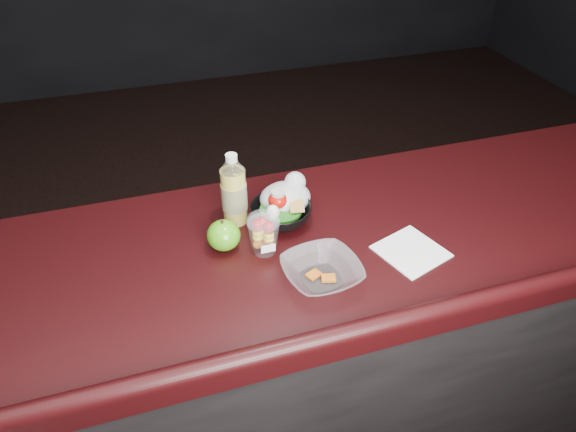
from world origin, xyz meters
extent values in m
cube|color=black|center=(0.00, 0.30, 0.49)|extent=(4.00, 0.65, 0.98)
cube|color=black|center=(0.00, 0.30, 1.00)|extent=(4.06, 0.71, 0.04)
cylinder|color=gold|center=(-0.05, 0.45, 1.11)|extent=(0.07, 0.07, 0.17)
cylinder|color=white|center=(-0.05, 0.45, 1.11)|extent=(0.07, 0.07, 0.17)
cone|color=white|center=(-0.05, 0.45, 1.21)|extent=(0.07, 0.07, 0.03)
cylinder|color=white|center=(-0.05, 0.45, 1.23)|extent=(0.03, 0.03, 0.02)
cylinder|color=#072D99|center=(-0.05, 0.45, 1.11)|extent=(0.07, 0.07, 0.08)
ellipsoid|color=white|center=(0.00, 0.29, 1.12)|extent=(0.09, 0.09, 0.05)
ellipsoid|color=#3A7F0E|center=(-0.10, 0.34, 1.06)|extent=(0.09, 0.09, 0.08)
cylinder|color=black|center=(-0.10, 0.34, 1.11)|extent=(0.01, 0.01, 0.01)
ellipsoid|color=silver|center=(0.10, 0.45, 1.07)|extent=(0.15, 0.12, 0.09)
sphere|color=silver|center=(0.14, 0.47, 1.10)|extent=(0.06, 0.06, 0.06)
imported|color=black|center=(0.08, 0.40, 1.05)|extent=(0.19, 0.19, 0.06)
cylinder|color=#0F470C|center=(0.08, 0.40, 1.06)|extent=(0.12, 0.12, 0.01)
ellipsoid|color=#A90B07|center=(0.07, 0.42, 1.09)|extent=(0.06, 0.06, 0.05)
cylinder|color=beige|center=(0.07, 0.42, 1.11)|extent=(0.04, 0.04, 0.01)
ellipsoid|color=white|center=(0.05, 0.38, 1.08)|extent=(0.04, 0.04, 0.05)
imported|color=silver|center=(0.11, 0.14, 1.04)|extent=(0.22, 0.22, 0.05)
cube|color=#990F0C|center=(0.09, 0.15, 1.03)|extent=(0.04, 0.04, 0.01)
cube|color=#990F0C|center=(0.12, 0.13, 1.03)|extent=(0.04, 0.04, 0.01)
cube|color=white|center=(0.37, 0.17, 1.02)|extent=(0.20, 0.20, 0.00)
camera|label=1|loc=(-0.25, -0.73, 1.94)|focal=32.00mm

